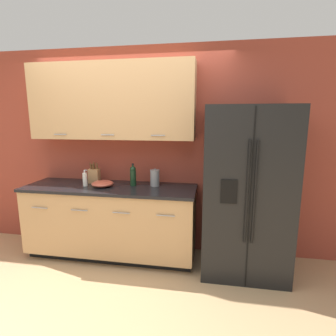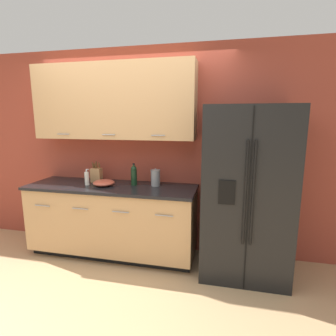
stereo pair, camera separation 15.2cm
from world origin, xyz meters
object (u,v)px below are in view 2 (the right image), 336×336
refrigerator (246,193)px  mixing_bowl (104,183)px  wine_bottle (134,175)px  soap_dispenser (87,178)px  steel_canister (155,178)px  knife_block (97,175)px

refrigerator → mixing_bowl: size_ratio=7.00×
wine_bottle → soap_dispenser: size_ratio=1.35×
steel_canister → mixing_bowl: bearing=-167.6°
steel_canister → soap_dispenser: bearing=-169.8°
wine_bottle → mixing_bowl: (-0.36, -0.11, -0.09)m
refrigerator → wine_bottle: size_ratio=6.77×
refrigerator → wine_bottle: refrigerator is taller
refrigerator → knife_block: 1.87m
soap_dispenser → mixing_bowl: soap_dispenser is taller
soap_dispenser → mixing_bowl: bearing=3.8°
wine_bottle → soap_dispenser: bearing=-167.8°
soap_dispenser → mixing_bowl: 0.23m
knife_block → wine_bottle: (0.53, -0.04, 0.03)m
refrigerator → mixing_bowl: bearing=179.2°
soap_dispenser → steel_canister: 0.86m
steel_canister → mixing_bowl: 0.64m
soap_dispenser → mixing_bowl: size_ratio=0.77×
refrigerator → steel_canister: (-1.07, 0.16, 0.08)m
knife_block → mixing_bowl: (0.18, -0.15, -0.06)m
wine_bottle → mixing_bowl: size_ratio=1.03×
wine_bottle → mixing_bowl: wine_bottle is taller
knife_block → steel_canister: (0.80, -0.02, 0.00)m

